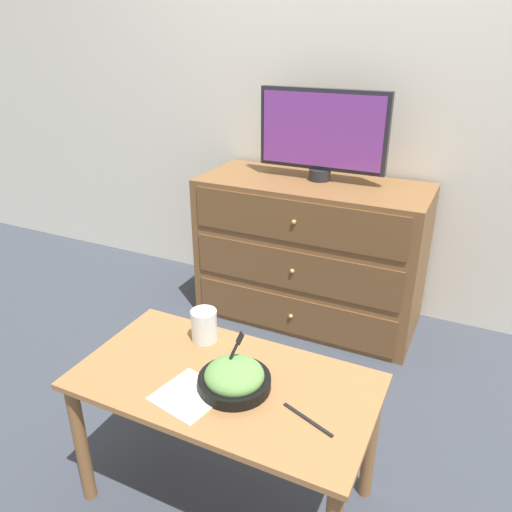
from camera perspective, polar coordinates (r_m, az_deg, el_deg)
The scene contains 9 objects.
ground_plane at distance 3.08m, azimuth 9.74°, elevation -4.69°, with size 12.00×12.00×0.00m, color #383D47.
wall_back at distance 2.73m, azimuth 11.94°, elevation 20.13°, with size 12.00×0.05×2.60m.
dresser at distance 2.70m, azimuth 6.17°, elevation 0.42°, with size 1.17×0.52×0.78m.
tv at distance 2.55m, azimuth 7.58°, elevation 13.83°, with size 0.65×0.11×0.45m.
coffee_table at distance 1.64m, azimuth -3.57°, elevation -16.08°, with size 0.93×0.50×0.50m.
takeout_bowl at distance 1.54m, azimuth -2.49°, elevation -13.77°, with size 0.22×0.22×0.17m.
drink_cup at distance 1.75m, azimuth -5.93°, elevation -8.09°, with size 0.09×0.09×0.11m.
napkin at distance 1.54m, azimuth -7.64°, elevation -15.47°, with size 0.21×0.21×0.00m.
knife at distance 1.46m, azimuth 5.92°, elevation -18.09°, with size 0.17×0.07×0.00m.
Camera 1 is at (0.68, -2.61, 1.49)m, focal length 35.00 mm.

